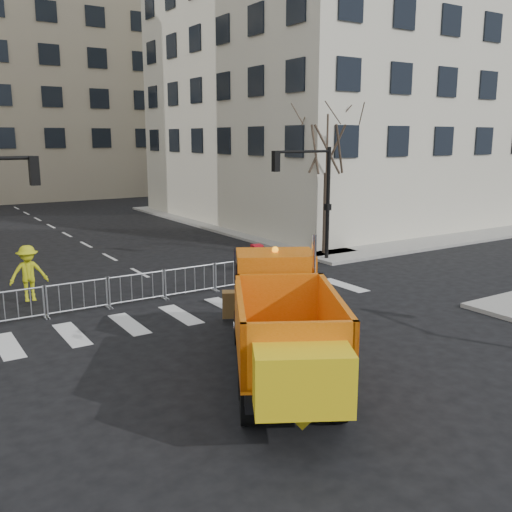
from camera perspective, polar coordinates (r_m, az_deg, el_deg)
ground at (r=15.41m, az=5.19°, el=-10.41°), size 120.00×120.00×0.00m
sidewalk_back at (r=22.36m, az=-8.29°, el=-3.23°), size 64.00×5.00×0.15m
traffic_light_right at (r=27.20m, az=7.20°, el=5.09°), size 0.18×0.18×5.40m
crowd_barriers at (r=21.15m, az=-9.17°, el=-2.80°), size 12.60×0.60×1.10m
street_tree at (r=28.31m, az=7.05°, el=7.49°), size 3.00×3.00×7.50m
plow_truck at (r=13.73m, az=2.66°, el=-6.50°), size 6.27×8.75×3.39m
cop_a at (r=18.71m, az=3.65°, el=-3.09°), size 0.79×0.57×2.04m
cop_b at (r=18.28m, az=4.98°, el=-3.55°), size 1.08×0.90×2.00m
cop_c at (r=17.34m, az=3.03°, el=-4.29°), size 1.20×1.19×2.04m
worker at (r=21.51m, az=-21.80°, el=-1.62°), size 1.33×0.82×1.99m
newspaper_box at (r=24.89m, az=0.08°, el=-0.10°), size 0.50×0.46×1.10m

